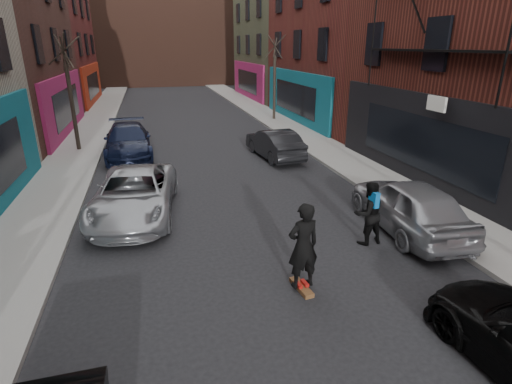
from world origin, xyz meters
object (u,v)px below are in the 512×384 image
tree_left_far (69,84)px  tree_right_far (275,70)px  skateboarder (303,246)px  parked_left_end (128,141)px  skateboard (301,287)px  parked_left_far (134,194)px  pedestrian (368,213)px  parked_right_far (409,205)px  parked_right_end (274,143)px

tree_left_far → tree_right_far: tree_right_far is taller
tree_left_far → skateboarder: tree_left_far is taller
parked_left_end → skateboard: 13.65m
parked_left_far → pedestrian: pedestrian is taller
tree_left_far → parked_left_far: (3.00, -9.29, -2.65)m
tree_left_far → pedestrian: (9.20, -12.93, -2.48)m
parked_left_end → skateboard: size_ratio=6.61×
skateboarder → pedestrian: (2.54, 1.66, -0.20)m
parked_right_far → skateboarder: size_ratio=2.33×
parked_left_far → parked_right_end: parked_left_far is taller
skateboard → pedestrian: pedestrian is taller
parked_left_far → parked_right_far: bearing=-15.1°
tree_right_far → pedestrian: size_ratio=3.83×
skateboard → skateboarder: skateboarder is taller
parked_right_far → skateboarder: skateboarder is taller
skateboarder → parked_right_end: bearing=-111.5°
pedestrian → tree_right_far: bearing=-105.1°
parked_left_far → parked_right_far: 8.42m
parked_right_far → skateboarder: (-4.14, -2.13, 0.31)m
parked_left_far → parked_right_end: 8.49m
parked_left_end → parked_left_far: bearing=-88.9°
tree_left_far → parked_left_far: size_ratio=1.24×
tree_left_far → parked_right_end: 10.45m
parked_left_far → parked_left_end: 7.70m
parked_left_end → pedestrian: (6.65, -11.33, 0.13)m
parked_left_far → pedestrian: (6.20, -3.64, 0.17)m
tree_right_far → parked_right_far: 18.73m
tree_left_far → skateboarder: 16.20m
parked_right_end → skateboarder: size_ratio=2.13×
parked_right_end → pedestrian: bearing=82.6°
parked_left_far → parked_right_far: (7.80, -3.17, 0.06)m
tree_right_far → parked_right_far: (-1.60, -18.46, -2.74)m
skateboard → skateboarder: 1.05m
parked_right_far → skateboarder: bearing=31.2°
parked_right_far → parked_right_end: (-1.40, 8.76, -0.09)m
parked_right_end → pedestrian: (-0.20, -9.22, 0.20)m
parked_left_far → skateboarder: size_ratio=2.63×
tree_left_far → parked_right_far: (10.80, -12.46, -2.59)m
parked_left_end → skateboarder: size_ratio=2.66×
tree_left_far → skateboarder: bearing=-65.5°
parked_left_end → skateboarder: 13.63m
tree_left_far → parked_left_far: 10.11m
parked_left_end → parked_right_end: bearing=-19.4°
tree_right_far → skateboarder: (-5.74, -20.59, -2.43)m
skateboard → pedestrian: size_ratio=0.45×
parked_right_end → tree_right_far: bearing=-113.3°
tree_left_far → parked_left_end: tree_left_far is taller
parked_left_end → skateboarder: skateboarder is taller
parked_right_end → skateboard: bearing=69.7°
parked_right_far → skateboard: parked_right_far is taller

